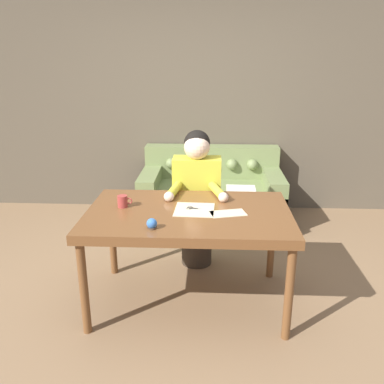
{
  "coord_description": "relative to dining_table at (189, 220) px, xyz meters",
  "views": [
    {
      "loc": [
        0.21,
        -2.8,
        1.86
      ],
      "look_at": [
        0.07,
        0.13,
        0.87
      ],
      "focal_mm": 38.0,
      "sensor_mm": 36.0,
      "label": 1
    }
  ],
  "objects": [
    {
      "name": "scissors",
      "position": [
        0.04,
        0.05,
        0.07
      ],
      "size": [
        0.19,
        0.09,
        0.01
      ],
      "color": "silver",
      "rests_on": "dining_table"
    },
    {
      "name": "couch",
      "position": [
        0.17,
        1.72,
        -0.4
      ],
      "size": [
        1.6,
        0.91,
        0.83
      ],
      "color": "olive",
      "rests_on": "ground_plane"
    },
    {
      "name": "person",
      "position": [
        0.04,
        0.63,
        -0.04
      ],
      "size": [
        0.51,
        0.61,
        1.25
      ],
      "color": "#33281E",
      "rests_on": "ground_plane"
    },
    {
      "name": "pattern_paper_main",
      "position": [
        0.04,
        0.02,
        0.07
      ],
      "size": [
        0.3,
        0.31,
        0.0
      ],
      "color": "beige",
      "rests_on": "dining_table"
    },
    {
      "name": "dining_table",
      "position": [
        0.0,
        0.0,
        0.0
      ],
      "size": [
        1.51,
        0.95,
        0.77
      ],
      "color": "brown",
      "rests_on": "ground_plane"
    },
    {
      "name": "mug",
      "position": [
        -0.5,
        0.06,
        0.12
      ],
      "size": [
        0.11,
        0.08,
        0.09
      ],
      "color": "#9E3833",
      "rests_on": "dining_table"
    },
    {
      "name": "ground_plane",
      "position": [
        -0.05,
        0.01,
        -0.7
      ],
      "size": [
        16.0,
        16.0,
        0.0
      ],
      "primitive_type": "plane",
      "color": "#846647"
    },
    {
      "name": "pin_cushion",
      "position": [
        -0.22,
        -0.33,
        0.1
      ],
      "size": [
        0.07,
        0.07,
        0.07
      ],
      "color": "#4C3828",
      "rests_on": "dining_table"
    },
    {
      "name": "pattern_paper_offcut",
      "position": [
        0.29,
        -0.04,
        0.07
      ],
      "size": [
        0.28,
        0.2,
        0.0
      ],
      "color": "beige",
      "rests_on": "dining_table"
    },
    {
      "name": "wall_back",
      "position": [
        -0.05,
        2.18,
        0.6
      ],
      "size": [
        8.0,
        0.06,
        2.6
      ],
      "color": "brown",
      "rests_on": "ground_plane"
    }
  ]
}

